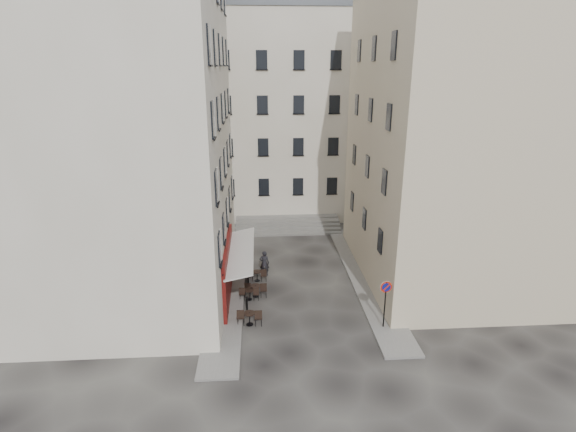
{
  "coord_description": "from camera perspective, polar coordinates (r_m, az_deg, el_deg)",
  "views": [
    {
      "loc": [
        -2.4,
        -24.05,
        13.53
      ],
      "look_at": [
        -0.54,
        4.0,
        4.13
      ],
      "focal_mm": 28.0,
      "sensor_mm": 36.0,
      "label": 1
    }
  ],
  "objects": [
    {
      "name": "bistro_table_d",
      "position": [
        29.93,
        -3.95,
        -7.47
      ],
      "size": [
        1.26,
        0.59,
        0.89
      ],
      "color": "black",
      "rests_on": "ground"
    },
    {
      "name": "bistro_table_a",
      "position": [
        25.25,
        -4.9,
        -12.67
      ],
      "size": [
        1.37,
        0.64,
        0.97
      ],
      "color": "black",
      "rests_on": "ground"
    },
    {
      "name": "sidewalk_right",
      "position": [
        30.99,
        9.55,
        -7.54
      ],
      "size": [
        2.0,
        18.0,
        0.12
      ],
      "primitive_type": "cube",
      "color": "slate",
      "rests_on": "ground"
    },
    {
      "name": "bollard_near",
      "position": [
        26.48,
        -5.23,
        -11.01
      ],
      "size": [
        0.12,
        0.12,
        0.98
      ],
      "color": "black",
      "rests_on": "ground"
    },
    {
      "name": "pedestrian",
      "position": [
        30.51,
        -3.02,
        -6.01
      ],
      "size": [
        0.67,
        0.45,
        1.78
      ],
      "primitive_type": "imported",
      "rotation": [
        0.0,
        0.0,
        3.1
      ],
      "color": "black",
      "rests_on": "ground"
    },
    {
      "name": "bollard_mid",
      "position": [
        29.58,
        -5.09,
        -7.67
      ],
      "size": [
        0.12,
        0.12,
        0.98
      ],
      "color": "black",
      "rests_on": "ground"
    },
    {
      "name": "no_parking_sign",
      "position": [
        24.66,
        12.28,
        -9.85
      ],
      "size": [
        0.64,
        0.12,
        2.82
      ],
      "rotation": [
        0.0,
        0.0,
        0.09
      ],
      "color": "black",
      "rests_on": "ground"
    },
    {
      "name": "building_back",
      "position": [
        43.28,
        -1.96,
        12.89
      ],
      "size": [
        18.2,
        10.2,
        18.6
      ],
      "color": "beige",
      "rests_on": "ground"
    },
    {
      "name": "sidewalk_left",
      "position": [
        31.19,
        -7.33,
        -7.26
      ],
      "size": [
        2.0,
        22.0,
        0.12
      ],
      "primitive_type": "cube",
      "color": "slate",
      "rests_on": "ground"
    },
    {
      "name": "building_right",
      "position": [
        30.71,
        21.39,
        9.34
      ],
      "size": [
        12.2,
        14.2,
        18.6
      ],
      "color": "beige",
      "rests_on": "ground"
    },
    {
      "name": "stone_steps",
      "position": [
        38.98,
        -0.03,
        -1.19
      ],
      "size": [
        9.0,
        3.15,
        0.8
      ],
      "color": "#5C5A57",
      "rests_on": "ground"
    },
    {
      "name": "building_left",
      "position": [
        28.42,
        -20.7,
        10.82
      ],
      "size": [
        12.2,
        16.2,
        20.6
      ],
      "color": "beige",
      "rests_on": "ground"
    },
    {
      "name": "bollard_far",
      "position": [
        32.75,
        -4.98,
        -4.97
      ],
      "size": [
        0.12,
        0.12,
        0.98
      ],
      "color": "black",
      "rests_on": "ground"
    },
    {
      "name": "bistro_table_e",
      "position": [
        31.2,
        -5.67,
        -6.47
      ],
      "size": [
        1.14,
        0.54,
        0.8
      ],
      "color": "black",
      "rests_on": "ground"
    },
    {
      "name": "ground",
      "position": [
        27.7,
        1.7,
        -10.76
      ],
      "size": [
        90.0,
        90.0,
        0.0
      ],
      "primitive_type": "plane",
      "color": "black",
      "rests_on": "ground"
    },
    {
      "name": "bistro_table_b",
      "position": [
        27.73,
        -4.94,
        -9.77
      ],
      "size": [
        1.2,
        0.56,
        0.84
      ],
      "color": "black",
      "rests_on": "ground"
    },
    {
      "name": "bistro_table_c",
      "position": [
        28.01,
        -4.13,
        -9.3
      ],
      "size": [
        1.37,
        0.64,
        0.96
      ],
      "color": "black",
      "rests_on": "ground"
    },
    {
      "name": "cafe_storefront",
      "position": [
        27.69,
        -7.45,
        -6.56
      ],
      "size": [
        1.74,
        7.3,
        3.5
      ],
      "color": "#4C110A",
      "rests_on": "ground"
    }
  ]
}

